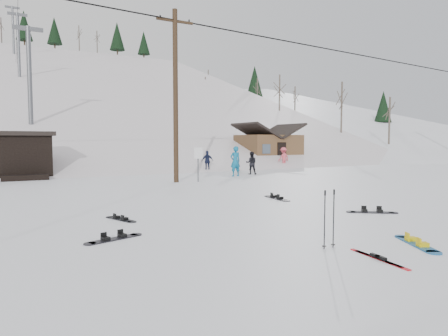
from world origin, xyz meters
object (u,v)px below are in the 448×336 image
hero_skis (378,258)px  hero_snowboard (417,243)px  utility_pole (176,93)px  cabin (268,148)px

hero_skis → hero_snowboard: bearing=17.9°
utility_pole → hero_snowboard: 15.11m
utility_pole → hero_skis: utility_pole is taller
utility_pole → hero_snowboard: utility_pole is taller
hero_snowboard → cabin: bearing=-2.7°
utility_pole → hero_skis: (-1.89, -14.69, -4.66)m
utility_pole → hero_snowboard: (-0.31, -14.37, -4.65)m
utility_pole → hero_skis: 15.53m
utility_pole → cabin: 16.71m
cabin → hero_snowboard: (-13.31, -24.37, -1.45)m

